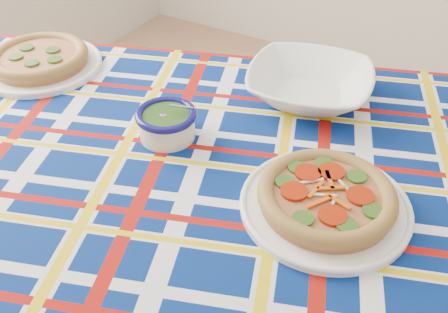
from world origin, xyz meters
The scene contains 6 objects.
dining_table centered at (-0.18, -0.16, 0.73)m, with size 1.99×1.59×0.81m.
tablecloth centered at (-0.18, -0.16, 0.76)m, with size 1.76×1.11×0.11m, color navy, non-canonical shape.
main_focaccia_plate centered at (0.00, -0.14, 0.85)m, with size 0.33×0.33×0.06m, color #9F5F38, non-canonical shape.
pesto_bowl centered at (-0.39, -0.09, 0.86)m, with size 0.14×0.14×0.08m, color #18350E, non-canonical shape.
serving_bowl centered at (-0.18, 0.22, 0.85)m, with size 0.31×0.31×0.07m, color white.
second_focaccia_plate centered at (-0.87, -0.01, 0.85)m, with size 0.34×0.34×0.06m, color #9F5F38, non-canonical shape.
Camera 1 is at (0.17, -0.81, 1.48)m, focal length 40.00 mm.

